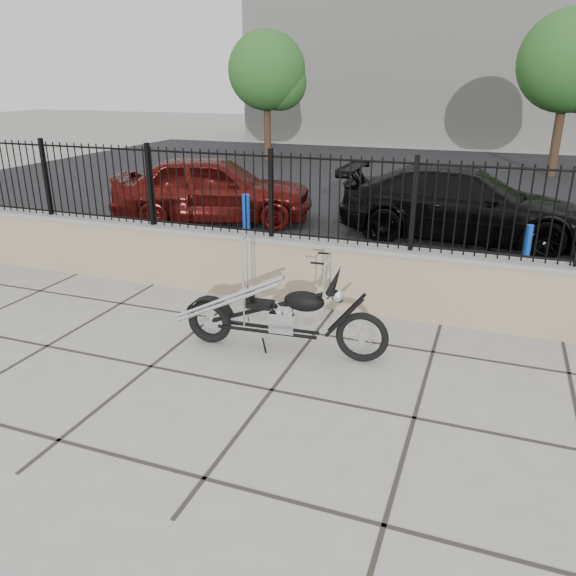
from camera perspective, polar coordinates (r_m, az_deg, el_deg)
The scene contains 12 objects.
ground_plane at distance 6.06m, azimuth -1.66°, elevation -10.34°, with size 90.00×90.00×0.00m, color #99968E.
parking_lot at distance 17.70m, azimuth 13.86°, elevation 9.82°, with size 30.00×30.00×0.00m, color black.
retaining_wall at distance 8.02m, azimuth 4.99°, elevation 1.31°, with size 14.00×0.36×0.96m, color gray.
iron_fence at distance 7.73m, azimuth 5.23°, elevation 8.89°, with size 14.00×0.08×1.20m, color black.
background_building at distance 31.39m, azimuth 18.02°, elevation 21.23°, with size 22.00×6.00×8.00m, color beige.
chopper_motorcycle at distance 6.57m, azimuth -0.91°, elevation -0.86°, with size 2.37×0.42×1.42m, color black, non-canonical shape.
car_red at distance 13.04m, azimuth -7.57°, elevation 9.98°, with size 1.80×4.47×1.52m, color #510E0B.
car_black at distance 12.04m, azimuth 17.38°, elevation 8.18°, with size 2.03×4.99×1.45m, color black.
bollard_a at distance 10.40m, azimuth -4.25°, elevation 6.35°, with size 0.14×0.14×1.15m, color #0D1BC9.
bollard_b at distance 9.94m, azimuth 23.07°, elevation 3.36°, with size 0.11×0.11×0.91m, color #0B29A8.
tree_left at distance 23.21m, azimuth -2.18°, elevation 21.55°, with size 2.99×2.99×5.04m.
tree_right at distance 21.21m, azimuth 26.72°, elevation 20.28°, with size 3.19×3.19×5.38m.
Camera 1 is at (1.97, -4.82, 3.11)m, focal length 35.00 mm.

